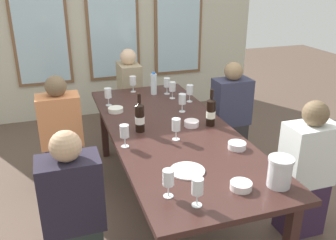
{
  "coord_description": "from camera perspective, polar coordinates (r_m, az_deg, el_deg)",
  "views": [
    {
      "loc": [
        -0.9,
        -2.61,
        1.96
      ],
      "look_at": [
        0.0,
        0.09,
        0.79
      ],
      "focal_mm": 39.07,
      "sensor_mm": 36.0,
      "label": 1
    }
  ],
  "objects": [
    {
      "name": "tasting_bowl_1",
      "position": [
        3.09,
        3.69,
        -0.53
      ],
      "size": [
        0.13,
        0.13,
        0.05
      ],
      "primitive_type": "cylinder",
      "color": "white",
      "rests_on": "dining_table"
    },
    {
      "name": "tasting_bowl_3",
      "position": [
        3.43,
        -8.17,
        1.6
      ],
      "size": [
        0.14,
        0.14,
        0.04
      ],
      "primitive_type": "cylinder",
      "color": "white",
      "rests_on": "dining_table"
    },
    {
      "name": "wine_glass_6",
      "position": [
        3.63,
        3.41,
        4.69
      ],
      "size": [
        0.07,
        0.07,
        0.17
      ],
      "color": "white",
      "rests_on": "dining_table"
    },
    {
      "name": "wine_bottle_1",
      "position": [
        2.95,
        -4.43,
        0.44
      ],
      "size": [
        0.08,
        0.08,
        0.32
      ],
      "color": "black",
      "rests_on": "dining_table"
    },
    {
      "name": "ground_plane",
      "position": [
        3.39,
        0.5,
        -13.01
      ],
      "size": [
        12.0,
        12.0,
        0.0
      ],
      "primitive_type": "plane",
      "color": "brown"
    },
    {
      "name": "back_wall_with_windows",
      "position": [
        5.22,
        -8.77,
        16.5
      ],
      "size": [
        4.19,
        0.1,
        2.9
      ],
      "color": "beige",
      "rests_on": "ground"
    },
    {
      "name": "metal_pitcher",
      "position": [
        2.32,
        17.05,
        -7.73
      ],
      "size": [
        0.16,
        0.16,
        0.19
      ],
      "color": "silver",
      "rests_on": "dining_table"
    },
    {
      "name": "seated_person_2",
      "position": [
        2.46,
        -14.49,
        -14.22
      ],
      "size": [
        0.38,
        0.24,
        1.11
      ],
      "color": "#28312F",
      "rests_on": "ground"
    },
    {
      "name": "water_bottle",
      "position": [
        3.86,
        -2.24,
        5.66
      ],
      "size": [
        0.06,
        0.06,
        0.24
      ],
      "color": "white",
      "rests_on": "dining_table"
    },
    {
      "name": "seated_person_3",
      "position": [
        3.01,
        20.69,
        -7.75
      ],
      "size": [
        0.38,
        0.24,
        1.11
      ],
      "color": "#34213B",
      "rests_on": "ground"
    },
    {
      "name": "dining_table",
      "position": [
        3.05,
        0.54,
        -2.64
      ],
      "size": [
        0.99,
        2.44,
        0.74
      ],
      "color": "#3B221E",
      "rests_on": "ground"
    },
    {
      "name": "wine_bottle_0",
      "position": [
        3.08,
        6.7,
        1.27
      ],
      "size": [
        0.08,
        0.08,
        0.32
      ],
      "color": "black",
      "rests_on": "dining_table"
    },
    {
      "name": "wine_glass_8",
      "position": [
        2.11,
        0.05,
        -9.16
      ],
      "size": [
        0.07,
        0.07,
        0.17
      ],
      "color": "white",
      "rests_on": "dining_table"
    },
    {
      "name": "wine_glass_0",
      "position": [
        3.57,
        -9.34,
        4.11
      ],
      "size": [
        0.07,
        0.07,
        0.17
      ],
      "color": "white",
      "rests_on": "dining_table"
    },
    {
      "name": "wine_glass_5",
      "position": [
        2.71,
        -6.82,
        -1.83
      ],
      "size": [
        0.07,
        0.07,
        0.17
      ],
      "color": "white",
      "rests_on": "dining_table"
    },
    {
      "name": "wine_glass_9",
      "position": [
        2.8,
        1.28,
        -0.89
      ],
      "size": [
        0.07,
        0.07,
        0.17
      ],
      "color": "white",
      "rests_on": "dining_table"
    },
    {
      "name": "seated_person_1",
      "position": [
        3.93,
        9.72,
        0.59
      ],
      "size": [
        0.38,
        0.24,
        1.11
      ],
      "color": "#2D292B",
      "rests_on": "ground"
    },
    {
      "name": "tasting_bowl_2",
      "position": [
        2.75,
        10.71,
        -3.93
      ],
      "size": [
        0.13,
        0.13,
        0.05
      ],
      "primitive_type": "cylinder",
      "color": "white",
      "rests_on": "dining_table"
    },
    {
      "name": "seated_person_0",
      "position": [
        3.54,
        -16.23,
        -2.51
      ],
      "size": [
        0.38,
        0.24,
        1.11
      ],
      "color": "#352F42",
      "rests_on": "ground"
    },
    {
      "name": "wine_glass_7",
      "position": [
        3.95,
        -5.51,
        6.02
      ],
      "size": [
        0.07,
        0.07,
        0.17
      ],
      "color": "white",
      "rests_on": "dining_table"
    },
    {
      "name": "wine_glass_1",
      "position": [
        3.86,
        -0.17,
        5.81
      ],
      "size": [
        0.07,
        0.07,
        0.17
      ],
      "color": "white",
      "rests_on": "dining_table"
    },
    {
      "name": "wine_glass_3",
      "position": [
        2.04,
        4.62,
        -10.35
      ],
      "size": [
        0.07,
        0.07,
        0.17
      ],
      "color": "white",
      "rests_on": "dining_table"
    },
    {
      "name": "white_plate_0",
      "position": [
        2.42,
        3.01,
        -7.9
      ],
      "size": [
        0.24,
        0.24,
        0.01
      ],
      "primitive_type": "cylinder",
      "color": "white",
      "rests_on": "dining_table"
    },
    {
      "name": "wine_glass_4",
      "position": [
        3.36,
        2.24,
        3.16
      ],
      "size": [
        0.07,
        0.07,
        0.17
      ],
      "color": "white",
      "rests_on": "dining_table"
    },
    {
      "name": "wine_glass_2",
      "position": [
        3.72,
        0.69,
        5.17
      ],
      "size": [
        0.07,
        0.07,
        0.17
      ],
      "color": "white",
      "rests_on": "dining_table"
    },
    {
      "name": "seated_person_4",
      "position": [
        4.51,
        -5.97,
        3.71
      ],
      "size": [
        0.24,
        0.38,
        1.11
      ],
      "color": "#2C3935",
      "rests_on": "ground"
    },
    {
      "name": "tasting_bowl_0",
      "position": [
        2.27,
        11.31,
        -10.01
      ],
      "size": [
        0.13,
        0.13,
        0.04
      ],
      "primitive_type": "cylinder",
      "color": "white",
      "rests_on": "dining_table"
    }
  ]
}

